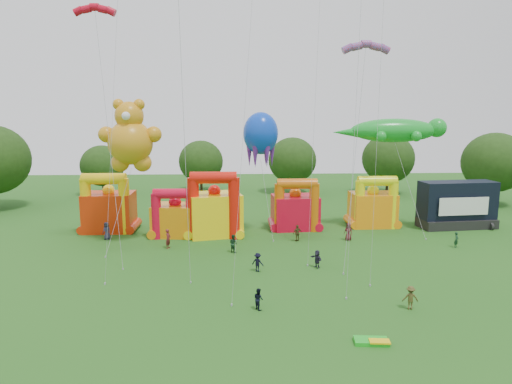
{
  "coord_description": "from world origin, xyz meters",
  "views": [
    {
      "loc": [
        -1.85,
        -23.81,
        13.4
      ],
      "look_at": [
        -0.05,
        18.0,
        6.29
      ],
      "focal_mm": 32.0,
      "sensor_mm": 36.0,
      "label": 1
    }
  ],
  "objects_px": {
    "bouncy_castle_0": "(109,209)",
    "teddy_bear_kite": "(126,164)",
    "spectator_0": "(107,231)",
    "bouncy_castle_2": "(215,211)",
    "octopus_kite": "(263,159)",
    "gecko_kite": "(402,162)",
    "stage_trailer": "(457,205)",
    "spectator_4": "(297,233)"
  },
  "relations": [
    {
      "from": "bouncy_castle_0",
      "to": "teddy_bear_kite",
      "type": "xyz_separation_m",
      "value": [
        3.72,
        -6.17,
        5.82
      ]
    },
    {
      "from": "spectator_0",
      "to": "bouncy_castle_0",
      "type": "bearing_deg",
      "value": 121.29
    },
    {
      "from": "bouncy_castle_2",
      "to": "spectator_0",
      "type": "bearing_deg",
      "value": -174.26
    },
    {
      "from": "teddy_bear_kite",
      "to": "octopus_kite",
      "type": "height_order",
      "value": "teddy_bear_kite"
    },
    {
      "from": "bouncy_castle_0",
      "to": "spectator_0",
      "type": "distance_m",
      "value": 4.16
    },
    {
      "from": "gecko_kite",
      "to": "spectator_0",
      "type": "bearing_deg",
      "value": -176.0
    },
    {
      "from": "stage_trailer",
      "to": "gecko_kite",
      "type": "xyz_separation_m",
      "value": [
        -7.48,
        -1.45,
        5.4
      ]
    },
    {
      "from": "bouncy_castle_2",
      "to": "spectator_4",
      "type": "bearing_deg",
      "value": -17.35
    },
    {
      "from": "stage_trailer",
      "to": "gecko_kite",
      "type": "relative_size",
      "value": 0.69
    },
    {
      "from": "bouncy_castle_0",
      "to": "teddy_bear_kite",
      "type": "bearing_deg",
      "value": -58.95
    },
    {
      "from": "teddy_bear_kite",
      "to": "spectator_0",
      "type": "relative_size",
      "value": 7.86
    },
    {
      "from": "gecko_kite",
      "to": "spectator_4",
      "type": "bearing_deg",
      "value": -162.47
    },
    {
      "from": "bouncy_castle_0",
      "to": "spectator_0",
      "type": "xyz_separation_m",
      "value": [
        0.7,
        -3.74,
        -1.68
      ]
    },
    {
      "from": "gecko_kite",
      "to": "bouncy_castle_0",
      "type": "bearing_deg",
      "value": 177.57
    },
    {
      "from": "bouncy_castle_0",
      "to": "stage_trailer",
      "type": "bearing_deg",
      "value": 0.02
    },
    {
      "from": "bouncy_castle_0",
      "to": "bouncy_castle_2",
      "type": "relative_size",
      "value": 0.94
    },
    {
      "from": "stage_trailer",
      "to": "octopus_kite",
      "type": "bearing_deg",
      "value": -174.4
    },
    {
      "from": "teddy_bear_kite",
      "to": "gecko_kite",
      "type": "height_order",
      "value": "teddy_bear_kite"
    },
    {
      "from": "bouncy_castle_2",
      "to": "spectator_0",
      "type": "distance_m",
      "value": 11.86
    },
    {
      "from": "bouncy_castle_2",
      "to": "gecko_kite",
      "type": "bearing_deg",
      "value": 3.05
    },
    {
      "from": "bouncy_castle_2",
      "to": "spectator_4",
      "type": "distance_m",
      "value": 9.57
    },
    {
      "from": "teddy_bear_kite",
      "to": "spectator_4",
      "type": "height_order",
      "value": "teddy_bear_kite"
    },
    {
      "from": "teddy_bear_kite",
      "to": "octopus_kite",
      "type": "bearing_deg",
      "value": 15.47
    },
    {
      "from": "octopus_kite",
      "to": "gecko_kite",
      "type": "bearing_deg",
      "value": 3.05
    },
    {
      "from": "teddy_bear_kite",
      "to": "spectator_4",
      "type": "bearing_deg",
      "value": 2.62
    },
    {
      "from": "gecko_kite",
      "to": "bouncy_castle_2",
      "type": "bearing_deg",
      "value": -176.95
    },
    {
      "from": "stage_trailer",
      "to": "spectator_0",
      "type": "height_order",
      "value": "stage_trailer"
    },
    {
      "from": "teddy_bear_kite",
      "to": "spectator_4",
      "type": "distance_m",
      "value": 19.16
    },
    {
      "from": "bouncy_castle_2",
      "to": "gecko_kite",
      "type": "distance_m",
      "value": 22.09
    },
    {
      "from": "bouncy_castle_2",
      "to": "stage_trailer",
      "type": "distance_m",
      "value": 29.0
    },
    {
      "from": "gecko_kite",
      "to": "octopus_kite",
      "type": "distance_m",
      "value": 16.03
    },
    {
      "from": "octopus_kite",
      "to": "spectator_4",
      "type": "relative_size",
      "value": 7.68
    },
    {
      "from": "bouncy_castle_0",
      "to": "octopus_kite",
      "type": "xyz_separation_m",
      "value": [
        17.76,
        -2.29,
        5.95
      ]
    },
    {
      "from": "bouncy_castle_2",
      "to": "spectator_0",
      "type": "height_order",
      "value": "bouncy_castle_2"
    },
    {
      "from": "bouncy_castle_2",
      "to": "bouncy_castle_0",
      "type": "bearing_deg",
      "value": 168.24
    },
    {
      "from": "octopus_kite",
      "to": "spectator_0",
      "type": "xyz_separation_m",
      "value": [
        -17.07,
        -1.46,
        -7.62
      ]
    },
    {
      "from": "octopus_kite",
      "to": "spectator_4",
      "type": "bearing_deg",
      "value": -41.02
    },
    {
      "from": "octopus_kite",
      "to": "spectator_0",
      "type": "height_order",
      "value": "octopus_kite"
    },
    {
      "from": "spectator_0",
      "to": "spectator_4",
      "type": "relative_size",
      "value": 1.07
    },
    {
      "from": "bouncy_castle_0",
      "to": "bouncy_castle_2",
      "type": "bearing_deg",
      "value": -11.76
    },
    {
      "from": "octopus_kite",
      "to": "spectator_0",
      "type": "distance_m",
      "value": 18.75
    },
    {
      "from": "bouncy_castle_2",
      "to": "spectator_4",
      "type": "xyz_separation_m",
      "value": [
        8.95,
        -2.8,
        -1.89
      ]
    }
  ]
}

